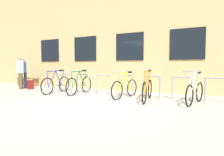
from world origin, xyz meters
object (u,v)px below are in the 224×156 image
at_px(wooden_bench, 28,80).
at_px(bicycle_yellow, 125,88).
at_px(backpack, 30,85).
at_px(person_browsing, 20,70).
at_px(bicycle_white, 195,92).
at_px(bicycle_green, 80,84).
at_px(bicycle_blue, 56,84).
at_px(person_by_bench, 23,70).
at_px(bicycle_orange, 147,89).

bearing_deg(wooden_bench, bicycle_yellow, -10.20).
distance_m(wooden_bench, backpack, 1.63).
distance_m(bicycle_yellow, wooden_bench, 6.53).
bearing_deg(person_browsing, bicycle_yellow, -0.40).
relative_size(wooden_bench, backpack, 3.52).
xyz_separation_m(bicycle_white, bicycle_green, (-4.28, 0.04, 0.02)).
bearing_deg(bicycle_blue, bicycle_yellow, 3.62).
height_order(bicycle_green, person_by_bench, person_by_bench).
distance_m(bicycle_yellow, bicycle_green, 2.00).
bearing_deg(bicycle_yellow, person_browsing, 179.60).
bearing_deg(bicycle_yellow, wooden_bench, 169.80).
xyz_separation_m(person_by_bench, person_browsing, (0.14, -0.26, 0.03)).
height_order(bicycle_yellow, person_browsing, person_browsing).
relative_size(bicycle_yellow, bicycle_green, 0.90).
relative_size(bicycle_green, wooden_bench, 1.14).
xyz_separation_m(bicycle_blue, person_by_bench, (-2.66, 0.49, 0.53)).
distance_m(bicycle_orange, backpack, 5.97).
distance_m(bicycle_green, backpack, 3.10).
bearing_deg(wooden_bench, bicycle_blue, -21.72).
relative_size(bicycle_white, backpack, 3.55).
relative_size(bicycle_orange, wooden_bench, 1.13).
relative_size(wooden_bench, person_browsing, 0.95).
height_order(bicycle_yellow, bicycle_white, bicycle_white).
bearing_deg(bicycle_yellow, bicycle_blue, -176.38).
bearing_deg(person_browsing, backpack, 21.70).
xyz_separation_m(bicycle_yellow, backpack, (-5.09, 0.22, -0.14)).
relative_size(bicycle_orange, person_by_bench, 1.10).
height_order(bicycle_white, person_by_bench, person_by_bench).
distance_m(bicycle_orange, bicycle_green, 2.87).
distance_m(bicycle_white, person_browsing, 7.85).
bearing_deg(person_by_bench, bicycle_white, -2.22).
bearing_deg(person_browsing, bicycle_orange, -1.86).
relative_size(bicycle_yellow, person_browsing, 0.98).
relative_size(bicycle_green, backpack, 4.01).
height_order(bicycle_orange, wooden_bench, bicycle_orange).
height_order(bicycle_green, bicycle_blue, bicycle_blue).
xyz_separation_m(bicycle_orange, backpack, (-5.96, 0.39, -0.16)).
distance_m(bicycle_orange, person_by_bench, 6.60).
xyz_separation_m(bicycle_yellow, bicycle_orange, (0.86, -0.17, 0.02)).
bearing_deg(backpack, bicycle_blue, -4.03).
height_order(bicycle_orange, person_by_bench, person_by_bench).
height_order(bicycle_yellow, backpack, bicycle_yellow).
bearing_deg(person_by_bench, bicycle_blue, -10.53).
bearing_deg(backpack, bicycle_yellow, 4.89).
distance_m(bicycle_yellow, person_browsing, 5.59).
xyz_separation_m(bicycle_white, bicycle_blue, (-5.31, -0.19, 0.02)).
xyz_separation_m(bicycle_green, bicycle_blue, (-1.04, -0.23, -0.00)).
xyz_separation_m(bicycle_yellow, bicycle_white, (2.27, -0.01, -0.00)).
distance_m(person_browsing, backpack, 0.87).
xyz_separation_m(bicycle_yellow, person_browsing, (-5.56, 0.04, 0.57)).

